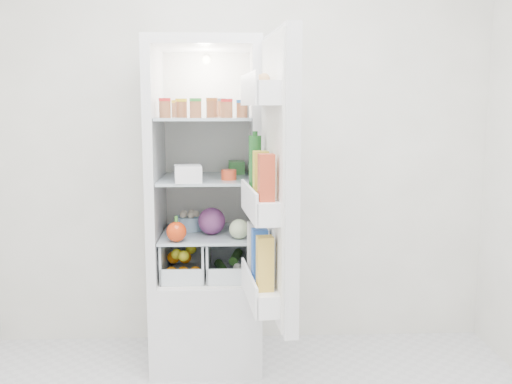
{
  "coord_description": "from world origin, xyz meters",
  "views": [
    {
      "loc": [
        -0.05,
        -1.94,
        1.45
      ],
      "look_at": [
        0.07,
        0.95,
        1.01
      ],
      "focal_mm": 40.0,
      "sensor_mm": 36.0,
      "label": 1
    }
  ],
  "objects_px": {
    "red_cabbage": "(212,221)",
    "fridge_door": "(273,185)",
    "refrigerator": "(207,244)",
    "mushroom_bowl": "(189,223)"
  },
  "relations": [
    {
      "from": "red_cabbage",
      "to": "fridge_door",
      "type": "relative_size",
      "value": 0.11
    },
    {
      "from": "refrigerator",
      "to": "fridge_door",
      "type": "xyz_separation_m",
      "value": [
        0.33,
        -0.64,
        0.43
      ]
    },
    {
      "from": "refrigerator",
      "to": "mushroom_bowl",
      "type": "bearing_deg",
      "value": 173.71
    },
    {
      "from": "refrigerator",
      "to": "mushroom_bowl",
      "type": "relative_size",
      "value": 10.87
    },
    {
      "from": "refrigerator",
      "to": "mushroom_bowl",
      "type": "xyz_separation_m",
      "value": [
        -0.1,
        0.01,
        0.12
      ]
    },
    {
      "from": "red_cabbage",
      "to": "fridge_door",
      "type": "xyz_separation_m",
      "value": [
        0.3,
        -0.52,
        0.27
      ]
    },
    {
      "from": "red_cabbage",
      "to": "fridge_door",
      "type": "bearing_deg",
      "value": -60.09
    },
    {
      "from": "mushroom_bowl",
      "to": "fridge_door",
      "type": "bearing_deg",
      "value": -56.2
    },
    {
      "from": "red_cabbage",
      "to": "refrigerator",
      "type": "bearing_deg",
      "value": 105.5
    },
    {
      "from": "red_cabbage",
      "to": "mushroom_bowl",
      "type": "distance_m",
      "value": 0.19
    }
  ]
}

